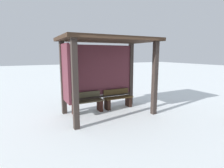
# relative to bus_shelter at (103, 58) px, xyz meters

# --- Properties ---
(ground_plane) EXTENTS (60.00, 60.00, 0.00)m
(ground_plane) POSITION_rel_bus_shelter_xyz_m (0.12, -0.23, -1.89)
(ground_plane) COLOR white
(bus_shelter) EXTENTS (3.12, 1.88, 2.55)m
(bus_shelter) POSITION_rel_bus_shelter_xyz_m (0.00, 0.00, 0.00)
(bus_shelter) COLOR #332A25
(bus_shelter) RESTS_ON ground
(bench_left_inside) EXTENTS (1.13, 0.38, 0.71)m
(bench_left_inside) POSITION_rel_bus_shelter_xyz_m (-0.50, 0.23, -1.56)
(bench_left_inside) COLOR #433E2B
(bench_left_inside) RESTS_ON ground
(bench_center_inside) EXTENTS (1.13, 0.38, 0.70)m
(bench_center_inside) POSITION_rel_bus_shelter_xyz_m (0.73, 0.23, -1.57)
(bench_center_inside) COLOR #45341A
(bench_center_inside) RESTS_ON ground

